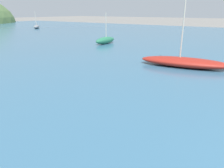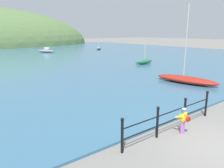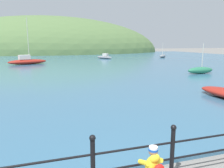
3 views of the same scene
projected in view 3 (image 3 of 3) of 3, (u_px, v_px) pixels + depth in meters
name	position (u px, v px, depth m)	size (l,w,h in m)	color
water	(58.00, 62.00, 33.15)	(80.00, 60.00, 0.10)	#386684
far_hillside	(51.00, 53.00, 64.92)	(66.51, 36.58, 20.94)	#567542
iron_railing	(135.00, 156.00, 4.32)	(5.21, 0.12, 1.21)	black
child_in_coat	(153.00, 167.00, 4.01)	(0.41, 0.55, 1.00)	#AD66C6
boat_far_left	(105.00, 57.00, 38.56)	(2.66, 3.28, 0.93)	gray
boat_white_sailboat	(163.00, 56.00, 41.78)	(2.61, 2.61, 2.82)	gray
boat_blue_hull	(27.00, 61.00, 28.57)	(5.11, 3.01, 5.99)	maroon
boat_green_fishing	(200.00, 70.00, 19.86)	(2.68, 0.85, 2.73)	#287551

